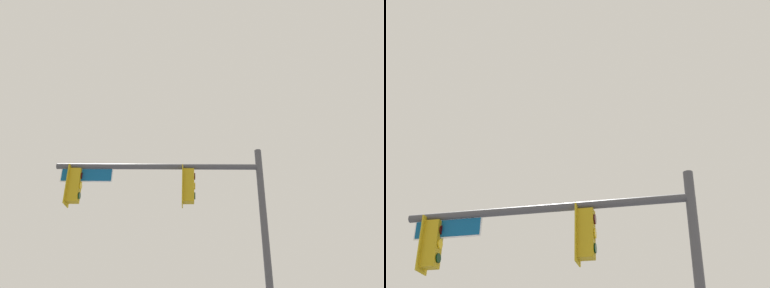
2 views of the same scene
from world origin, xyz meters
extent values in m
cylinder|color=#47474C|center=(-7.16, -5.91, 3.39)|extent=(0.22, 0.22, 6.78)
cylinder|color=#47474C|center=(-3.88, -5.60, 6.18)|extent=(6.58, 0.79, 0.18)
cube|color=gold|center=(-4.67, -5.68, 5.51)|extent=(0.08, 0.52, 1.30)
cube|color=#B79314|center=(-4.86, -5.70, 5.51)|extent=(0.39, 0.35, 1.10)
cylinder|color=#B79314|center=(-4.86, -5.70, 6.12)|extent=(0.04, 0.04, 0.12)
cylinder|color=#340503|center=(-5.06, -5.71, 5.84)|extent=(0.05, 0.22, 0.22)
cylinder|color=yellow|center=(-5.06, -5.71, 5.51)|extent=(0.05, 0.22, 0.22)
cylinder|color=black|center=(-5.06, -5.71, 5.18)|extent=(0.05, 0.22, 0.22)
cube|color=gold|center=(-1.07, -5.34, 5.51)|extent=(0.08, 0.52, 1.30)
cube|color=#B79314|center=(-1.25, -5.36, 5.51)|extent=(0.39, 0.35, 1.10)
cylinder|color=#B79314|center=(-1.25, -5.36, 6.12)|extent=(0.04, 0.04, 0.12)
cylinder|color=#340503|center=(-1.45, -5.38, 5.84)|extent=(0.05, 0.22, 0.22)
cylinder|color=yellow|center=(-1.45, -5.38, 5.51)|extent=(0.05, 0.22, 0.22)
cylinder|color=black|center=(-1.45, -5.38, 5.18)|extent=(0.05, 0.22, 0.22)
cube|color=#0A4C7F|center=(-1.60, -5.39, 5.88)|extent=(1.60, 0.19, 0.41)
cube|color=white|center=(-1.60, -5.39, 5.88)|extent=(1.66, 0.18, 0.47)
camera|label=1|loc=(-5.90, 5.47, 1.31)|focal=35.00mm
camera|label=2|loc=(-7.98, 5.07, 1.73)|focal=50.00mm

